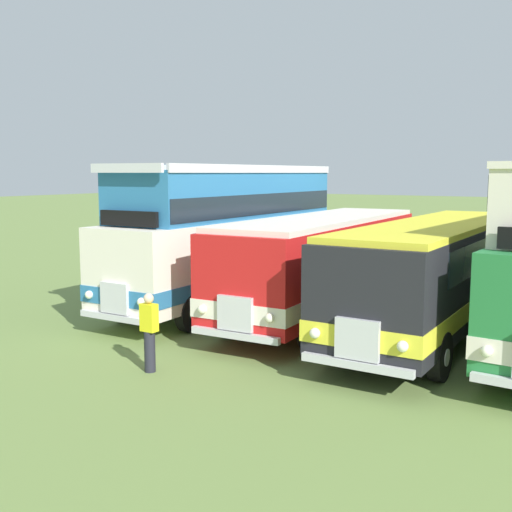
% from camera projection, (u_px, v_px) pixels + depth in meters
% --- Properties ---
extents(bus_first_in_row, '(2.76, 10.71, 4.52)m').
position_uv_depth(bus_first_in_row, '(230.00, 232.00, 20.24)').
color(bus_first_in_row, silver).
rests_on(bus_first_in_row, ground).
extents(bus_second_in_row, '(3.00, 10.29, 2.99)m').
position_uv_depth(bus_second_in_row, '(324.00, 258.00, 18.41)').
color(bus_second_in_row, red).
rests_on(bus_second_in_row, ground).
extents(bus_third_in_row, '(2.64, 11.12, 2.99)m').
position_uv_depth(bus_third_in_row, '(439.00, 268.00, 16.49)').
color(bus_third_in_row, black).
rests_on(bus_third_in_row, ground).
extents(marshal_person, '(0.36, 0.24, 1.73)m').
position_uv_depth(marshal_person, '(149.00, 332.00, 13.30)').
color(marshal_person, '#23232D').
rests_on(marshal_person, ground).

